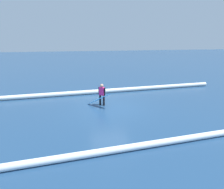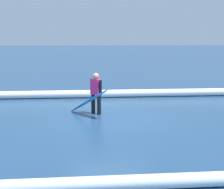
% 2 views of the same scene
% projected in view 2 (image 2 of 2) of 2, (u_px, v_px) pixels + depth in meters
% --- Properties ---
extents(ground_plane, '(124.36, 124.36, 0.00)m').
position_uv_depth(ground_plane, '(108.00, 118.00, 11.40)').
color(ground_plane, navy).
extents(surfer, '(0.41, 0.45, 1.44)m').
position_uv_depth(surfer, '(96.00, 91.00, 11.85)').
color(surfer, black).
rests_on(surfer, ground_plane).
extents(surfboard, '(1.52, 1.57, 1.07)m').
position_uv_depth(surfboard, '(89.00, 101.00, 11.62)').
color(surfboard, '#268CE5').
rests_on(surfboard, ground_plane).
extents(wave_crest_foreground, '(17.49, 1.10, 0.33)m').
position_uv_depth(wave_crest_foreground, '(138.00, 93.00, 15.07)').
color(wave_crest_foreground, white).
rests_on(wave_crest_foreground, ground_plane).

